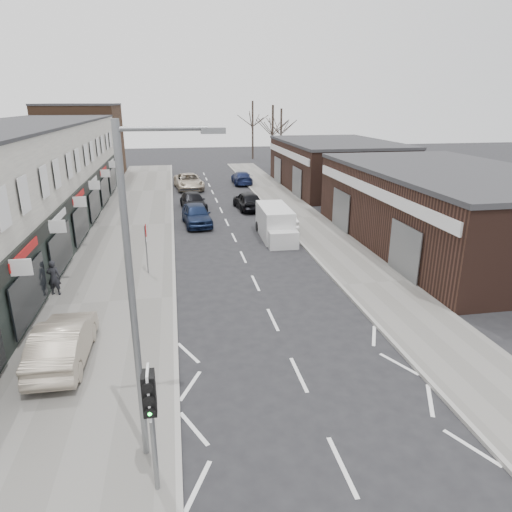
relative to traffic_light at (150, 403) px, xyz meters
name	(u,v)px	position (x,y,z in m)	size (l,w,h in m)	color
ground	(317,414)	(4.40, 2.02, -2.41)	(160.00, 160.00, 0.00)	black
pavement_left	(132,226)	(-2.35, 24.02, -2.35)	(5.50, 64.00, 0.12)	slate
pavement_right	(302,218)	(10.15, 24.02, -2.35)	(3.50, 64.00, 0.12)	slate
shop_terrace_left	(10,186)	(-9.10, 21.52, 1.14)	(8.00, 41.00, 7.10)	silver
brick_block_far	(83,143)	(-9.10, 47.02, 1.59)	(8.00, 10.00, 8.00)	#442C1D
right_unit_near	(448,210)	(16.90, 16.02, -0.16)	(10.00, 18.00, 4.50)	#331D17
right_unit_far	(335,166)	(16.90, 36.02, -0.16)	(10.00, 16.00, 4.50)	#331D17
tree_far_a	(272,170)	(13.40, 50.02, -2.41)	(3.60, 3.60, 8.00)	#382D26
tree_far_b	(280,163)	(15.90, 56.02, -2.41)	(3.60, 3.60, 7.50)	#382D26
tree_far_c	(253,159)	(12.90, 62.02, -2.41)	(3.60, 3.60, 8.50)	#382D26
traffic_light	(150,403)	(0.00, 0.00, 0.00)	(0.28, 0.60, 3.10)	slate
street_lamp	(139,285)	(-0.13, 1.22, 2.20)	(2.23, 0.22, 8.00)	slate
warning_sign	(146,234)	(-0.76, 14.02, -0.21)	(0.12, 0.80, 2.70)	slate
white_van	(275,223)	(7.03, 19.54, -1.47)	(1.92, 5.20, 2.01)	silver
sedan_on_pavement	(63,342)	(-3.18, 6.02, -1.57)	(1.54, 4.42, 1.46)	#A19481
pedestrian	(54,278)	(-4.80, 11.98, -1.48)	(0.60, 0.39, 1.64)	black
parked_car_left_a	(197,215)	(2.20, 23.64, -1.64)	(1.83, 4.54, 1.55)	#131F3C
parked_car_left_b	(193,201)	(2.20, 28.78, -1.75)	(1.86, 4.58, 1.33)	black
parked_car_left_c	(189,182)	(2.20, 37.95, -1.64)	(2.57, 5.57, 1.55)	#B4A590
parked_car_right_a	(281,219)	(7.90, 21.66, -1.75)	(1.40, 4.02, 1.32)	white
parked_car_right_b	(248,200)	(6.60, 27.91, -1.66)	(1.78, 4.42, 1.51)	black
parked_car_right_c	(242,178)	(7.90, 40.00, -1.74)	(1.89, 4.65, 1.35)	#161F45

